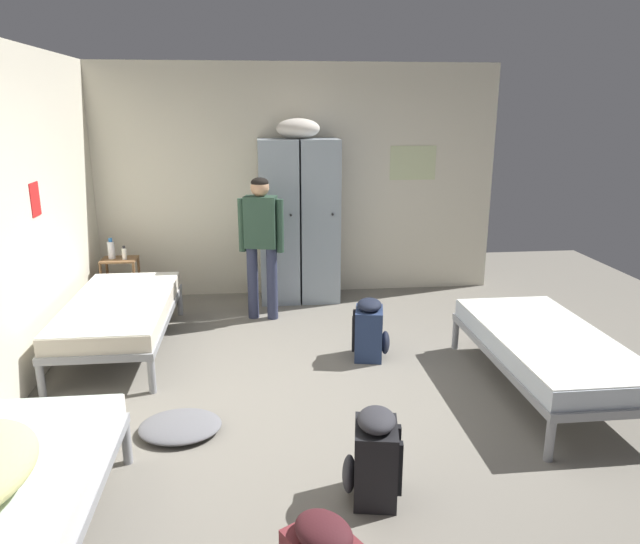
{
  "coord_description": "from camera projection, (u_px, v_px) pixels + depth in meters",
  "views": [
    {
      "loc": [
        -0.47,
        -4.13,
        2.19
      ],
      "look_at": [
        0.0,
        0.28,
        0.95
      ],
      "focal_mm": 33.24,
      "sensor_mm": 36.0,
      "label": 1
    }
  ],
  "objects": [
    {
      "name": "backpack_navy",
      "position": [
        370.0,
        330.0,
        5.3
      ],
      "size": [
        0.38,
        0.36,
        0.55
      ],
      "color": "navy",
      "rests_on": "ground_plane"
    },
    {
      "name": "backpack_black",
      "position": [
        374.0,
        457.0,
        3.38
      ],
      "size": [
        0.37,
        0.36,
        0.55
      ],
      "color": "black",
      "rests_on": "ground_plane"
    },
    {
      "name": "person_traveler",
      "position": [
        261.0,
        235.0,
        6.13
      ],
      "size": [
        0.47,
        0.26,
        1.5
      ],
      "color": "#2D334C",
      "rests_on": "ground_plane"
    },
    {
      "name": "clothes_pile_grey",
      "position": [
        180.0,
        426.0,
        4.13
      ],
      "size": [
        0.57,
        0.49,
        0.09
      ],
      "color": "slate",
      "rests_on": "ground_plane"
    },
    {
      "name": "bed_right",
      "position": [
        548.0,
        347.0,
        4.63
      ],
      "size": [
        0.9,
        1.9,
        0.49
      ],
      "color": "gray",
      "rests_on": "ground_plane"
    },
    {
      "name": "room_backdrop",
      "position": [
        169.0,
        204.0,
        5.35
      ],
      "size": [
        4.74,
        5.68,
        2.68
      ],
      "color": "beige",
      "rests_on": "ground_plane"
    },
    {
      "name": "lotion_bottle",
      "position": [
        124.0,
        253.0,
        6.5
      ],
      "size": [
        0.05,
        0.05,
        0.15
      ],
      "color": "white",
      "rests_on": "shelf_unit"
    },
    {
      "name": "water_bottle",
      "position": [
        111.0,
        249.0,
        6.53
      ],
      "size": [
        0.08,
        0.08,
        0.23
      ],
      "color": "white",
      "rests_on": "shelf_unit"
    },
    {
      "name": "shelf_unit",
      "position": [
        121.0,
        278.0,
        6.61
      ],
      "size": [
        0.38,
        0.3,
        0.57
      ],
      "color": "brown",
      "rests_on": "ground_plane"
    },
    {
      "name": "locker_bank",
      "position": [
        299.0,
        218.0,
        6.76
      ],
      "size": [
        0.9,
        0.55,
        2.07
      ],
      "color": "#8C99A3",
      "rests_on": "ground_plane"
    },
    {
      "name": "ground_plane",
      "position": [
        324.0,
        399.0,
        4.6
      ],
      "size": [
        8.99,
        8.99,
        0.0
      ],
      "primitive_type": "plane",
      "color": "slate"
    },
    {
      "name": "bed_left_rear",
      "position": [
        120.0,
        311.0,
        5.44
      ],
      "size": [
        0.9,
        1.9,
        0.49
      ],
      "color": "gray",
      "rests_on": "ground_plane"
    }
  ]
}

